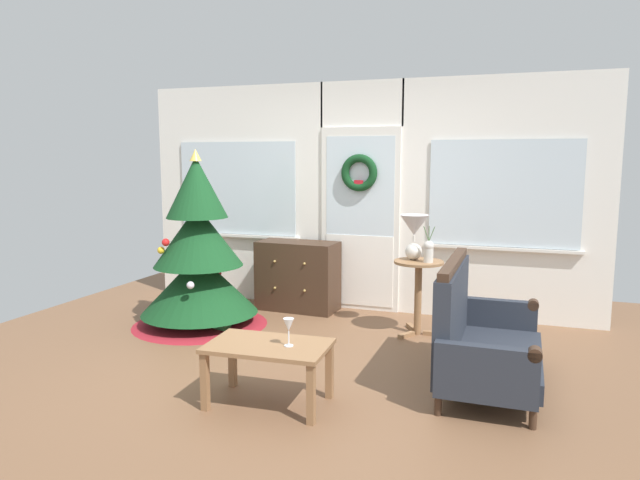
{
  "coord_description": "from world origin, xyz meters",
  "views": [
    {
      "loc": [
        1.72,
        -4.2,
        1.72
      ],
      "look_at": [
        0.05,
        0.55,
        1.0
      ],
      "focal_mm": 32.58,
      "sensor_mm": 36.0,
      "label": 1
    }
  ],
  "objects_px": {
    "christmas_tree": "(199,262)",
    "side_table": "(418,282)",
    "table_lamp": "(414,231)",
    "wine_glass": "(289,326)",
    "dresser_cabinet": "(298,276)",
    "settee_sofa": "(477,337)",
    "coffee_table": "(268,353)",
    "gift_box": "(220,323)",
    "flower_vase": "(429,250)"
  },
  "relations": [
    {
      "from": "gift_box",
      "to": "table_lamp",
      "type": "bearing_deg",
      "value": 18.8
    },
    {
      "from": "flower_vase",
      "to": "coffee_table",
      "type": "distance_m",
      "value": 2.13
    },
    {
      "from": "side_table",
      "to": "coffee_table",
      "type": "height_order",
      "value": "side_table"
    },
    {
      "from": "dresser_cabinet",
      "to": "settee_sofa",
      "type": "height_order",
      "value": "settee_sofa"
    },
    {
      "from": "side_table",
      "to": "flower_vase",
      "type": "distance_m",
      "value": 0.35
    },
    {
      "from": "christmas_tree",
      "to": "side_table",
      "type": "relative_size",
      "value": 2.47
    },
    {
      "from": "wine_glass",
      "to": "gift_box",
      "type": "height_order",
      "value": "wine_glass"
    },
    {
      "from": "dresser_cabinet",
      "to": "settee_sofa",
      "type": "relative_size",
      "value": 0.66
    },
    {
      "from": "dresser_cabinet",
      "to": "gift_box",
      "type": "xyz_separation_m",
      "value": [
        -0.41,
        -1.05,
        -0.31
      ]
    },
    {
      "from": "dresser_cabinet",
      "to": "wine_glass",
      "type": "distance_m",
      "value": 2.61
    },
    {
      "from": "table_lamp",
      "to": "wine_glass",
      "type": "xyz_separation_m",
      "value": [
        -0.49,
        -2.01,
        -0.44
      ]
    },
    {
      "from": "wine_glass",
      "to": "table_lamp",
      "type": "bearing_deg",
      "value": 76.34
    },
    {
      "from": "coffee_table",
      "to": "gift_box",
      "type": "bearing_deg",
      "value": 129.69
    },
    {
      "from": "side_table",
      "to": "dresser_cabinet",
      "type": "bearing_deg",
      "value": 161.68
    },
    {
      "from": "side_table",
      "to": "coffee_table",
      "type": "bearing_deg",
      "value": -109.55
    },
    {
      "from": "side_table",
      "to": "table_lamp",
      "type": "height_order",
      "value": "table_lamp"
    },
    {
      "from": "table_lamp",
      "to": "gift_box",
      "type": "distance_m",
      "value": 2.12
    },
    {
      "from": "christmas_tree",
      "to": "coffee_table",
      "type": "height_order",
      "value": "christmas_tree"
    },
    {
      "from": "table_lamp",
      "to": "flower_vase",
      "type": "distance_m",
      "value": 0.25
    },
    {
      "from": "dresser_cabinet",
      "to": "gift_box",
      "type": "relative_size",
      "value": 5.5
    },
    {
      "from": "side_table",
      "to": "gift_box",
      "type": "distance_m",
      "value": 1.99
    },
    {
      "from": "side_table",
      "to": "wine_glass",
      "type": "height_order",
      "value": "side_table"
    },
    {
      "from": "coffee_table",
      "to": "christmas_tree",
      "type": "bearing_deg",
      "value": 133.68
    },
    {
      "from": "wine_glass",
      "to": "gift_box",
      "type": "relative_size",
      "value": 1.17
    },
    {
      "from": "settee_sofa",
      "to": "table_lamp",
      "type": "distance_m",
      "value": 1.5
    },
    {
      "from": "dresser_cabinet",
      "to": "side_table",
      "type": "height_order",
      "value": "dresser_cabinet"
    },
    {
      "from": "settee_sofa",
      "to": "coffee_table",
      "type": "distance_m",
      "value": 1.59
    },
    {
      "from": "dresser_cabinet",
      "to": "settee_sofa",
      "type": "bearing_deg",
      "value": -37.48
    },
    {
      "from": "flower_vase",
      "to": "gift_box",
      "type": "relative_size",
      "value": 2.09
    },
    {
      "from": "christmas_tree",
      "to": "settee_sofa",
      "type": "height_order",
      "value": "christmas_tree"
    },
    {
      "from": "settee_sofa",
      "to": "side_table",
      "type": "bearing_deg",
      "value": 119.8
    },
    {
      "from": "dresser_cabinet",
      "to": "gift_box",
      "type": "height_order",
      "value": "dresser_cabinet"
    },
    {
      "from": "table_lamp",
      "to": "gift_box",
      "type": "height_order",
      "value": "table_lamp"
    },
    {
      "from": "table_lamp",
      "to": "flower_vase",
      "type": "relative_size",
      "value": 1.26
    },
    {
      "from": "settee_sofa",
      "to": "flower_vase",
      "type": "distance_m",
      "value": 1.29
    },
    {
      "from": "table_lamp",
      "to": "settee_sofa",
      "type": "bearing_deg",
      "value": -58.84
    },
    {
      "from": "dresser_cabinet",
      "to": "settee_sofa",
      "type": "distance_m",
      "value": 2.64
    },
    {
      "from": "settee_sofa",
      "to": "wine_glass",
      "type": "relative_size",
      "value": 7.15
    },
    {
      "from": "side_table",
      "to": "coffee_table",
      "type": "xyz_separation_m",
      "value": [
        -0.7,
        -1.97,
        -0.15
      ]
    },
    {
      "from": "christmas_tree",
      "to": "side_table",
      "type": "xyz_separation_m",
      "value": [
        2.18,
        0.42,
        -0.15
      ]
    },
    {
      "from": "settee_sofa",
      "to": "coffee_table",
      "type": "height_order",
      "value": "settee_sofa"
    },
    {
      "from": "dresser_cabinet",
      "to": "wine_glass",
      "type": "bearing_deg",
      "value": -69.81
    },
    {
      "from": "side_table",
      "to": "table_lamp",
      "type": "relative_size",
      "value": 1.66
    },
    {
      "from": "dresser_cabinet",
      "to": "table_lamp",
      "type": "bearing_deg",
      "value": -17.57
    },
    {
      "from": "wine_glass",
      "to": "gift_box",
      "type": "distance_m",
      "value": 1.98
    },
    {
      "from": "wine_glass",
      "to": "side_table",
      "type": "bearing_deg",
      "value": 74.44
    },
    {
      "from": "dresser_cabinet",
      "to": "coffee_table",
      "type": "relative_size",
      "value": 1.06
    },
    {
      "from": "dresser_cabinet",
      "to": "wine_glass",
      "type": "height_order",
      "value": "dresser_cabinet"
    },
    {
      "from": "christmas_tree",
      "to": "coffee_table",
      "type": "relative_size",
      "value": 2.09
    },
    {
      "from": "settee_sofa",
      "to": "flower_vase",
      "type": "bearing_deg",
      "value": 117.07
    }
  ]
}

